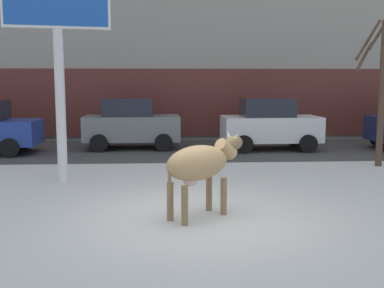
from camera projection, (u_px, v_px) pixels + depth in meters
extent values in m
plane|color=silver|center=(199.00, 216.00, 8.81)|extent=(120.00, 120.00, 0.00)
cube|color=#423F3F|center=(182.00, 150.00, 17.27)|extent=(60.00, 5.60, 0.01)
cube|color=#5B2823|center=(179.00, 103.00, 19.74)|extent=(43.12, 0.10, 2.80)
ellipsoid|color=tan|center=(198.00, 163.00, 8.57)|extent=(1.46, 1.35, 0.64)
cylinder|color=olive|center=(209.00, 193.00, 9.13)|extent=(0.12, 0.12, 0.70)
cylinder|color=olive|center=(224.00, 196.00, 8.85)|extent=(0.12, 0.12, 0.70)
cylinder|color=olive|center=(170.00, 202.00, 8.47)|extent=(0.12, 0.12, 0.70)
cylinder|color=olive|center=(185.00, 206.00, 8.19)|extent=(0.12, 0.12, 0.70)
cylinder|color=tan|center=(226.00, 149.00, 9.05)|extent=(0.53, 0.50, 0.44)
ellipsoid|color=olive|center=(234.00, 143.00, 9.19)|extent=(0.49, 0.46, 0.28)
cone|color=beige|center=(228.00, 134.00, 9.22)|extent=(0.12, 0.13, 0.15)
cone|color=beige|center=(237.00, 135.00, 9.06)|extent=(0.12, 0.13, 0.15)
cylinder|color=olive|center=(170.00, 182.00, 8.16)|extent=(0.06, 0.06, 0.60)
ellipsoid|color=beige|center=(190.00, 180.00, 8.49)|extent=(0.37, 0.36, 0.20)
cylinder|color=silver|center=(60.00, 105.00, 11.61)|extent=(0.24, 0.24, 3.80)
cylinder|color=black|center=(24.00, 141.00, 17.25)|extent=(0.64, 0.23, 0.64)
cylinder|color=black|center=(9.00, 148.00, 15.51)|extent=(0.64, 0.23, 0.64)
cube|color=slate|center=(132.00, 128.00, 17.54)|extent=(3.53, 1.76, 0.90)
cube|color=#1E232D|center=(128.00, 107.00, 17.43)|extent=(1.83, 1.53, 0.64)
cylinder|color=black|center=(163.00, 137.00, 18.53)|extent=(0.64, 0.23, 0.64)
cylinder|color=black|center=(163.00, 143.00, 16.85)|extent=(0.64, 0.23, 0.64)
cylinder|color=black|center=(104.00, 138.00, 18.35)|extent=(0.64, 0.23, 0.64)
cylinder|color=black|center=(99.00, 143.00, 16.67)|extent=(0.64, 0.23, 0.64)
cube|color=white|center=(270.00, 129.00, 17.25)|extent=(3.53, 1.76, 0.90)
cube|color=#1E232D|center=(267.00, 108.00, 17.14)|extent=(1.83, 1.53, 0.64)
cylinder|color=black|center=(294.00, 138.00, 18.24)|extent=(0.64, 0.23, 0.64)
cylinder|color=black|center=(308.00, 144.00, 16.56)|extent=(0.64, 0.23, 0.64)
cylinder|color=black|center=(236.00, 138.00, 18.07)|extent=(0.64, 0.23, 0.64)
cylinder|color=black|center=(244.00, 144.00, 16.39)|extent=(0.64, 0.23, 0.64)
cylinder|color=black|center=(378.00, 138.00, 18.14)|extent=(0.64, 0.23, 0.64)
cylinder|color=#282833|center=(219.00, 129.00, 20.55)|extent=(0.24, 0.24, 0.88)
cube|color=#386B42|center=(219.00, 111.00, 20.45)|extent=(0.36, 0.22, 0.64)
sphere|color=tan|center=(219.00, 101.00, 20.39)|extent=(0.20, 0.20, 0.20)
cylinder|color=#4C3828|center=(382.00, 95.00, 13.73)|extent=(0.19, 0.19, 4.21)
cylinder|color=#4C3828|center=(368.00, 40.00, 13.95)|extent=(1.00, 0.68, 1.23)
cylinder|color=#4C3828|center=(376.00, 38.00, 13.76)|extent=(0.60, 0.37, 0.73)
cylinder|color=#4C3828|center=(364.00, 57.00, 13.95)|extent=(0.88, 0.93, 0.94)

